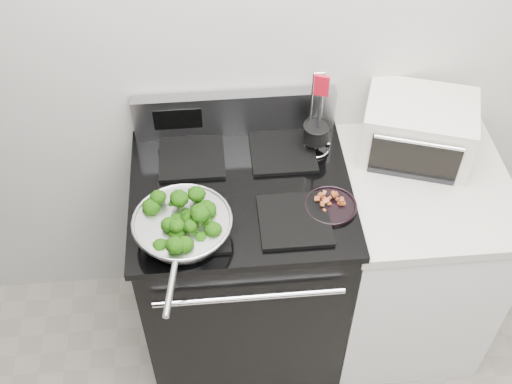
{
  "coord_description": "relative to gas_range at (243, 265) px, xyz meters",
  "views": [
    {
      "loc": [
        -0.38,
        -0.14,
        2.61
      ],
      "look_at": [
        -0.25,
        1.36,
        0.98
      ],
      "focal_mm": 45.0,
      "sensor_mm": 36.0,
      "label": 1
    }
  ],
  "objects": [
    {
      "name": "utensil_holder",
      "position": [
        0.29,
        0.17,
        0.53
      ],
      "size": [
        0.11,
        0.11,
        0.35
      ],
      "rotation": [
        0.0,
        0.0,
        -0.37
      ],
      "color": "silver",
      "rests_on": "gas_range"
    },
    {
      "name": "toaster_oven",
      "position": [
        0.67,
        0.16,
        0.55
      ],
      "size": [
        0.47,
        0.41,
        0.23
      ],
      "rotation": [
        0.0,
        0.0,
        -0.32
      ],
      "color": "silver",
      "rests_on": "counter"
    },
    {
      "name": "back_wall",
      "position": [
        0.3,
        0.34,
        0.86
      ],
      "size": [
        4.0,
        0.02,
        2.7
      ],
      "primitive_type": "cube",
      "color": "#B8B6AF",
      "rests_on": "ground"
    },
    {
      "name": "broccoli_pile",
      "position": [
        -0.2,
        -0.2,
        0.53
      ],
      "size": [
        0.26,
        0.26,
        0.09
      ],
      "primitive_type": null,
      "color": "black",
      "rests_on": "skillet"
    },
    {
      "name": "counter",
      "position": [
        0.68,
        -0.0,
        -0.03
      ],
      "size": [
        0.62,
        0.68,
        0.92
      ],
      "color": "white",
      "rests_on": "floor"
    },
    {
      "name": "bacon_plate",
      "position": [
        0.3,
        -0.12,
        0.48
      ],
      "size": [
        0.18,
        0.18,
        0.04
      ],
      "rotation": [
        0.0,
        0.0,
        0.31
      ],
      "color": "black",
      "rests_on": "gas_range"
    },
    {
      "name": "skillet",
      "position": [
        -0.2,
        -0.21,
        0.51
      ],
      "size": [
        0.33,
        0.52,
        0.07
      ],
      "rotation": [
        0.0,
        0.0,
        -0.14
      ],
      "color": "silver",
      "rests_on": "gas_range"
    },
    {
      "name": "gas_range",
      "position": [
        0.0,
        0.0,
        0.0
      ],
      "size": [
        0.79,
        0.69,
        1.13
      ],
      "color": "black",
      "rests_on": "floor"
    }
  ]
}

